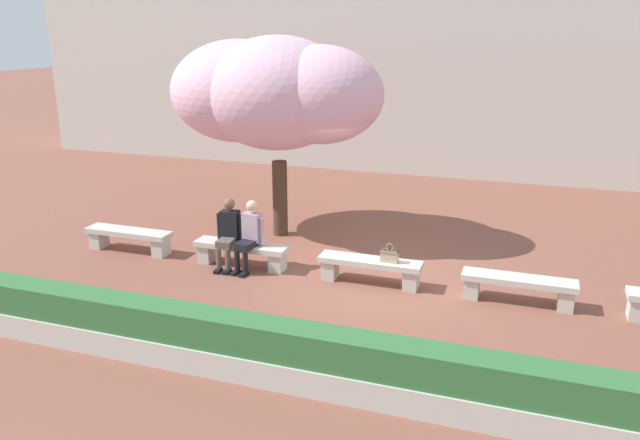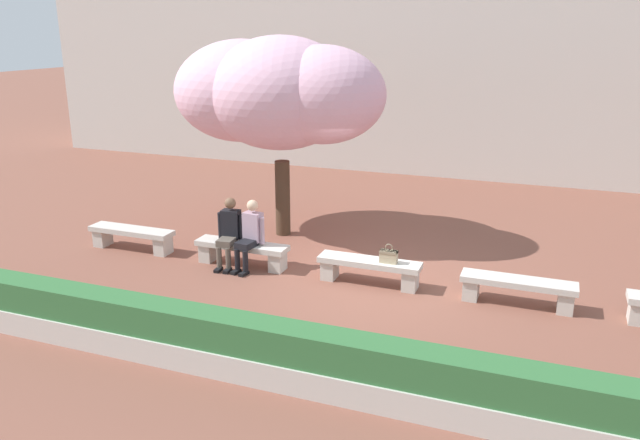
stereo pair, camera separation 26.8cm
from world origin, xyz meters
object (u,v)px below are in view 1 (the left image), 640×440
person_seated_right (250,233)px  stone_bench_near_east (518,286)px  stone_bench_west_end (129,237)px  cherry_tree_main (273,93)px  stone_bench_center (370,267)px  stone_bench_near_west (241,251)px  handbag (389,255)px  person_seated_left (229,230)px

person_seated_right → stone_bench_near_east: bearing=0.6°
stone_bench_west_end → cherry_tree_main: size_ratio=0.40×
stone_bench_center → person_seated_right: 2.30m
stone_bench_near_west → person_seated_right: bearing=-13.7°
person_seated_right → cherry_tree_main: (-0.37, 2.06, 2.31)m
stone_bench_center → stone_bench_near_west: bearing=180.0°
stone_bench_near_east → handbag: 2.15m
stone_bench_near_east → cherry_tree_main: (-5.11, 2.01, 2.71)m
stone_bench_near_west → cherry_tree_main: bearing=94.4°
person_seated_right → cherry_tree_main: 3.12m
stone_bench_center → person_seated_right: size_ratio=1.40×
stone_bench_west_end → person_seated_right: (2.69, -0.05, 0.40)m
stone_bench_west_end → stone_bench_center: 4.95m
person_seated_right → person_seated_left: bearing=-179.9°
stone_bench_center → person_seated_left: size_ratio=1.40×
person_seated_right → handbag: person_seated_right is taller
stone_bench_west_end → handbag: handbag is taller
stone_bench_west_end → stone_bench_center: bearing=0.0°
stone_bench_west_end → person_seated_left: size_ratio=1.40×
person_seated_left → cherry_tree_main: cherry_tree_main is taller
stone_bench_west_end → stone_bench_near_west: size_ratio=1.00×
stone_bench_near_west → cherry_tree_main: cherry_tree_main is taller
stone_bench_near_east → person_seated_left: 5.19m
stone_bench_center → stone_bench_west_end: bearing=180.0°
stone_bench_near_east → cherry_tree_main: cherry_tree_main is taller
stone_bench_west_end → stone_bench_near_west: same height
person_seated_left → person_seated_right: size_ratio=1.00×
stone_bench_center → person_seated_left: (-2.70, -0.05, 0.40)m
stone_bench_center → handbag: handbag is taller
stone_bench_near_east → handbag: (-2.13, -0.03, 0.28)m
stone_bench_near_west → person_seated_right: 0.45m
person_seated_left → handbag: (3.04, 0.03, -0.12)m
stone_bench_near_east → person_seated_right: bearing=-179.4°
person_seated_left → handbag: 3.04m
stone_bench_near_west → stone_bench_center: bearing=0.0°
stone_bench_west_end → stone_bench_near_west: bearing=0.0°
stone_bench_center → person_seated_right: person_seated_right is taller
person_seated_right → handbag: size_ratio=3.81×
handbag → stone_bench_center: bearing=175.8°
stone_bench_west_end → person_seated_right: person_seated_right is taller
stone_bench_west_end → cherry_tree_main: bearing=40.8°
person_seated_left → person_seated_right: same height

